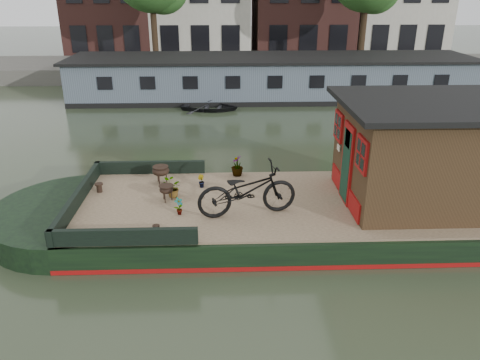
{
  "coord_description": "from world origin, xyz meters",
  "views": [
    {
      "loc": [
        -2.45,
        -10.14,
        5.47
      ],
      "look_at": [
        -2.07,
        0.5,
        1.01
      ],
      "focal_mm": 35.0,
      "sensor_mm": 36.0,
      "label": 1
    }
  ],
  "objects_px": {
    "cabin": "(423,151)",
    "brazier_rear": "(161,175)",
    "potted_plant_a": "(179,206)",
    "dinghy": "(210,104)",
    "bicycle": "(247,190)",
    "brazier_front": "(167,193)"
  },
  "relations": [
    {
      "from": "bicycle",
      "to": "potted_plant_a",
      "type": "height_order",
      "value": "bicycle"
    },
    {
      "from": "brazier_front",
      "to": "potted_plant_a",
      "type": "bearing_deg",
      "value": -64.1
    },
    {
      "from": "cabin",
      "to": "brazier_rear",
      "type": "height_order",
      "value": "cabin"
    },
    {
      "from": "bicycle",
      "to": "potted_plant_a",
      "type": "bearing_deg",
      "value": 77.48
    },
    {
      "from": "cabin",
      "to": "brazier_rear",
      "type": "bearing_deg",
      "value": 168.92
    },
    {
      "from": "cabin",
      "to": "potted_plant_a",
      "type": "height_order",
      "value": "cabin"
    },
    {
      "from": "potted_plant_a",
      "to": "brazier_front",
      "type": "distance_m",
      "value": 0.82
    },
    {
      "from": "potted_plant_a",
      "to": "brazier_rear",
      "type": "distance_m",
      "value": 1.96
    },
    {
      "from": "potted_plant_a",
      "to": "brazier_front",
      "type": "xyz_separation_m",
      "value": [
        -0.36,
        0.74,
        -0.0
      ]
    },
    {
      "from": "bicycle",
      "to": "brazier_front",
      "type": "xyz_separation_m",
      "value": [
        -1.89,
        0.77,
        -0.39
      ]
    },
    {
      "from": "potted_plant_a",
      "to": "bicycle",
      "type": "bearing_deg",
      "value": -1.2
    },
    {
      "from": "potted_plant_a",
      "to": "dinghy",
      "type": "relative_size",
      "value": 0.15
    },
    {
      "from": "potted_plant_a",
      "to": "dinghy",
      "type": "bearing_deg",
      "value": 88.15
    },
    {
      "from": "brazier_rear",
      "to": "dinghy",
      "type": "relative_size",
      "value": 0.17
    },
    {
      "from": "bicycle",
      "to": "brazier_rear",
      "type": "distance_m",
      "value": 2.89
    },
    {
      "from": "potted_plant_a",
      "to": "dinghy",
      "type": "distance_m",
      "value": 12.14
    },
    {
      "from": "brazier_rear",
      "to": "dinghy",
      "type": "bearing_deg",
      "value": 84.34
    },
    {
      "from": "bicycle",
      "to": "dinghy",
      "type": "height_order",
      "value": "bicycle"
    },
    {
      "from": "cabin",
      "to": "potted_plant_a",
      "type": "bearing_deg",
      "value": -173.78
    },
    {
      "from": "bicycle",
      "to": "dinghy",
      "type": "distance_m",
      "value": 12.24
    },
    {
      "from": "potted_plant_a",
      "to": "brazier_rear",
      "type": "relative_size",
      "value": 0.88
    },
    {
      "from": "brazier_rear",
      "to": "brazier_front",
      "type": "bearing_deg",
      "value": -76.58
    }
  ]
}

